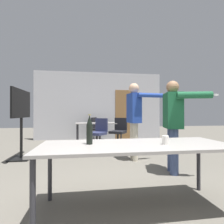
# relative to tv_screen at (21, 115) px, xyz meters

# --- Properties ---
(back_wall) EXTENTS (5.23, 0.12, 2.77)m
(back_wall) POSITION_rel_tv_screen_xyz_m (2.10, 2.91, 0.35)
(back_wall) COLOR #BCBCC1
(back_wall) RESTS_ON ground_plane
(conference_table_near) EXTENTS (2.12, 0.81, 0.73)m
(conference_table_near) POSITION_rel_tv_screen_xyz_m (2.07, -2.48, -0.35)
(conference_table_near) COLOR gray
(conference_table_near) RESTS_ON ground_plane
(conference_table_far) EXTENTS (1.62, 0.71, 0.73)m
(conference_table_far) POSITION_rel_tv_screen_xyz_m (1.96, 1.86, -0.37)
(conference_table_far) COLOR gray
(conference_table_far) RESTS_ON ground_plane
(tv_screen) EXTENTS (0.44, 1.14, 1.63)m
(tv_screen) POSITION_rel_tv_screen_xyz_m (0.00, 0.00, 0.00)
(tv_screen) COLOR black
(tv_screen) RESTS_ON ground_plane
(person_far_watching) EXTENTS (0.83, 0.59, 1.76)m
(person_far_watching) POSITION_rel_tv_screen_xyz_m (2.61, -0.48, 0.05)
(person_far_watching) COLOR beige
(person_far_watching) RESTS_ON ground_plane
(person_right_polo) EXTENTS (0.74, 0.81, 1.66)m
(person_right_polo) POSITION_rel_tv_screen_xyz_m (3.07, -1.42, -0.04)
(person_right_polo) COLOR #3D4C75
(person_right_polo) RESTS_ON ground_plane
(office_chair_side_rolled) EXTENTS (0.67, 0.69, 0.91)m
(office_chair_side_rolled) POSITION_rel_tv_screen_xyz_m (1.88, 1.04, -0.60)
(office_chair_side_rolled) COLOR black
(office_chair_side_rolled) RESTS_ON ground_plane
(office_chair_mid_tucked) EXTENTS (0.66, 0.63, 0.90)m
(office_chair_mid_tucked) POSITION_rel_tv_screen_xyz_m (1.97, 2.50, -0.61)
(office_chair_mid_tucked) COLOR black
(office_chair_mid_tucked) RESTS_ON ground_plane
(office_chair_far_left) EXTENTS (0.66, 0.68, 0.91)m
(office_chair_far_left) POSITION_rel_tv_screen_xyz_m (2.58, 1.31, -0.60)
(office_chair_far_left) COLOR black
(office_chair_far_left) RESTS_ON ground_plane
(beer_bottle) EXTENTS (0.07, 0.07, 0.33)m
(beer_bottle) POSITION_rel_tv_screen_xyz_m (1.55, -2.42, -0.14)
(beer_bottle) COLOR black
(beer_bottle) RESTS_ON conference_table_near
(drink_cup) EXTENTS (0.07, 0.07, 0.10)m
(drink_cup) POSITION_rel_tv_screen_xyz_m (2.38, -2.55, -0.25)
(drink_cup) COLOR silver
(drink_cup) RESTS_ON conference_table_near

